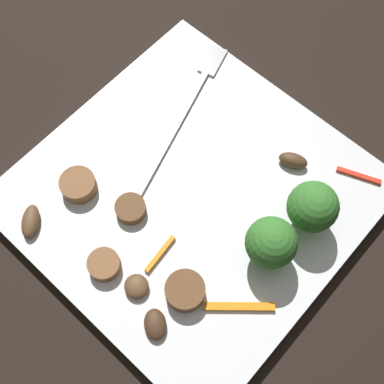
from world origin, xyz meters
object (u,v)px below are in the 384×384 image
at_px(broccoli_floret_0, 267,247).
at_px(sausage_slice_1, 185,291).
at_px(mushroom_0, 30,221).
at_px(mushroom_1, 155,324).
at_px(sausage_slice_0, 78,185).
at_px(sausage_slice_2, 104,265).
at_px(fork, 188,105).
at_px(plate, 192,196).
at_px(pepper_strip_2, 160,254).
at_px(pepper_strip_0, 359,176).
at_px(sausage_slice_3, 131,209).
at_px(mushroom_3, 293,160).
at_px(mushroom_2, 136,286).
at_px(pepper_strip_1, 239,307).
at_px(broccoli_floret_1, 313,207).

xyz_separation_m(broccoli_floret_0, sausage_slice_1, (-0.07, 0.03, -0.02)).
distance_m(mushroom_0, mushroom_1, 0.14).
bearing_deg(sausage_slice_0, sausage_slice_2, -116.84).
bearing_deg(fork, plate, -152.40).
bearing_deg(sausage_slice_1, sausage_slice_0, 87.39).
bearing_deg(pepper_strip_2, mushroom_1, -140.11).
distance_m(plate, mushroom_0, 0.14).
bearing_deg(pepper_strip_0, sausage_slice_2, 152.58).
xyz_separation_m(sausage_slice_2, sausage_slice_3, (0.05, 0.02, -0.00)).
distance_m(fork, mushroom_3, 0.11).
xyz_separation_m(fork, mushroom_3, (0.02, -0.11, 0.00)).
bearing_deg(mushroom_3, fork, 99.49).
bearing_deg(pepper_strip_2, pepper_strip_0, -25.48).
bearing_deg(pepper_strip_2, mushroom_2, -171.04).
height_order(fork, mushroom_1, mushroom_1).
height_order(sausage_slice_2, pepper_strip_1, sausage_slice_2).
bearing_deg(sausage_slice_1, pepper_strip_2, 75.58).
bearing_deg(pepper_strip_2, pepper_strip_1, -81.91).
bearing_deg(sausage_slice_0, mushroom_0, 173.21).
xyz_separation_m(broccoli_floret_0, pepper_strip_0, (0.12, -0.02, -0.03)).
height_order(fork, pepper_strip_2, same).
height_order(mushroom_0, mushroom_3, mushroom_3).
relative_size(sausage_slice_0, sausage_slice_3, 1.19).
relative_size(fork, pepper_strip_1, 3.00).
bearing_deg(mushroom_2, broccoli_floret_0, -34.19).
relative_size(pepper_strip_0, pepper_strip_2, 1.08).
relative_size(mushroom_3, pepper_strip_2, 0.70).
bearing_deg(broccoli_floret_1, mushroom_0, 132.80).
relative_size(mushroom_0, pepper_strip_2, 0.81).
relative_size(sausage_slice_0, sausage_slice_2, 1.17).
distance_m(fork, sausage_slice_1, 0.18).
relative_size(broccoli_floret_0, mushroom_2, 2.49).
distance_m(fork, sausage_slice_2, 0.17).
bearing_deg(sausage_slice_3, sausage_slice_2, -159.18).
bearing_deg(mushroom_1, broccoli_floret_1, -12.85).
xyz_separation_m(fork, mushroom_1, (-0.17, -0.12, 0.00)).
distance_m(mushroom_2, mushroom_3, 0.18).
relative_size(fork, sausage_slice_1, 5.29).
height_order(fork, mushroom_3, mushroom_3).
relative_size(broccoli_floret_1, pepper_strip_0, 1.33).
distance_m(sausage_slice_3, mushroom_0, 0.09).
xyz_separation_m(mushroom_1, mushroom_2, (0.01, 0.03, -0.00)).
bearing_deg(mushroom_3, mushroom_2, 172.03).
bearing_deg(plate, mushroom_0, 144.17).
distance_m(broccoli_floret_0, pepper_strip_0, 0.12).
relative_size(broccoli_floret_0, pepper_strip_2, 1.39).
xyz_separation_m(sausage_slice_3, pepper_strip_0, (0.16, -0.13, -0.00)).
relative_size(plate, mushroom_3, 10.51).
relative_size(plate, sausage_slice_2, 10.13).
relative_size(plate, sausage_slice_3, 10.29).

